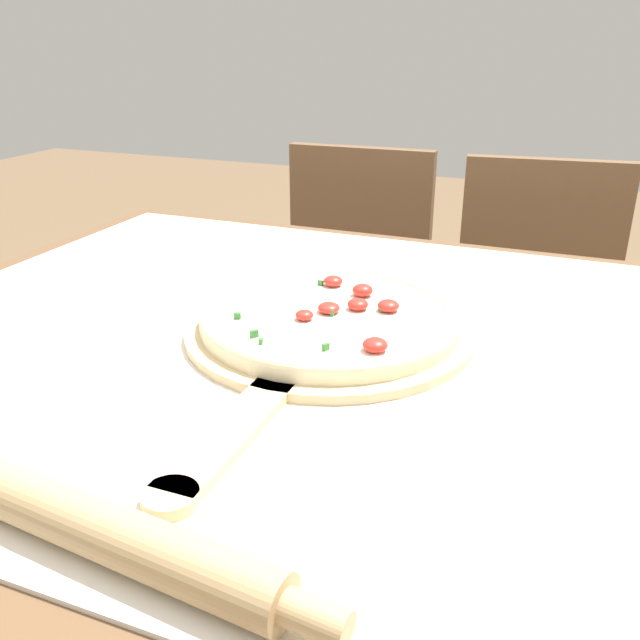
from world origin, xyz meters
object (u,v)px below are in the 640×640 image
Objects in this scene: chair_left at (348,297)px; pizza at (329,315)px; rolling_pin at (62,513)px; pizza_peel at (322,335)px; chair_right at (532,323)px.

pizza is at bearing -73.90° from chair_left.
pizza_peel is at bearing 82.87° from rolling_pin.
rolling_pin is at bearing -97.13° from pizza_peel.
chair_left reaches higher than pizza_peel.
pizza_peel is 0.67× the size of chair_left.
chair_left is at bearing 107.47° from pizza.
rolling_pin is 0.55× the size of chair_left.
pizza is at bearing 83.17° from rolling_pin.
pizza is at bearing 88.74° from pizza_peel.
rolling_pin is at bearing -82.13° from chair_left.
rolling_pin is (-0.05, -0.44, -0.00)m from pizza.
pizza is 0.90m from chair_left.
chair_left is at bearing 106.99° from pizza_peel.
chair_right is at bearing 75.77° from pizza_peel.
pizza is 0.89m from chair_right.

